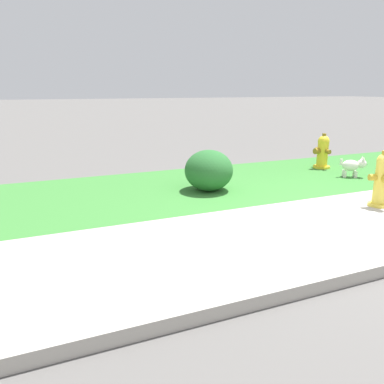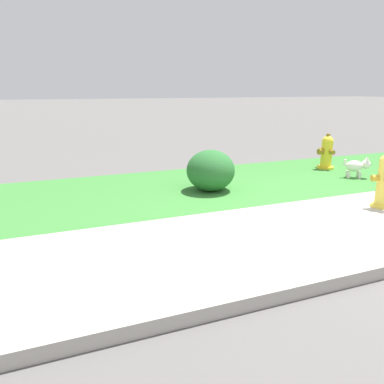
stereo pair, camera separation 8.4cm
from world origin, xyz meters
name	(u,v)px [view 2 (the right image)]	position (x,y,z in m)	size (l,w,h in m)	color
ground_plane	(359,223)	(0.00, 0.00, 0.00)	(120.00, 120.00, 0.00)	#5B5956
sidewalk_pavement	(359,222)	(0.00, 0.00, 0.01)	(18.00, 2.03, 0.01)	#ADA89E
grass_verge	(257,180)	(0.00, 2.40, 0.00)	(18.00, 2.78, 0.01)	#387A33
fire_hydrant_across_street	(384,181)	(0.75, 0.36, 0.38)	(0.37, 0.33, 0.79)	yellow
fire_hydrant_far_end	(326,152)	(1.85, 2.75, 0.34)	(0.38, 0.40, 0.72)	yellow
small_white_dog	(357,166)	(1.80, 1.87, 0.22)	(0.43, 0.35, 0.40)	silver
shrub_bush_far_verge	(211,170)	(-1.07, 2.07, 0.33)	(0.78, 0.78, 0.66)	#28662D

